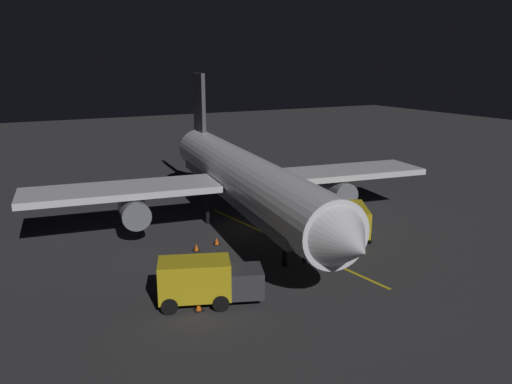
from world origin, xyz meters
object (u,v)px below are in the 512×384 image
at_px(airliner, 242,178).
at_px(traffic_cone_near_left, 217,241).
at_px(baggage_truck, 205,282).
at_px(traffic_cone_under_wing, 196,247).
at_px(catering_truck, 351,219).
at_px(ground_crew_worker, 305,249).
at_px(traffic_cone_near_right, 199,306).

relative_size(airliner, traffic_cone_near_left, 66.70).
xyz_separation_m(baggage_truck, traffic_cone_under_wing, (-2.52, -7.87, -1.04)).
bearing_deg(traffic_cone_near_left, airliner, -140.30).
relative_size(airliner, baggage_truck, 6.08).
height_order(catering_truck, traffic_cone_under_wing, catering_truck).
height_order(baggage_truck, ground_crew_worker, baggage_truck).
relative_size(baggage_truck, traffic_cone_near_left, 10.97).
bearing_deg(traffic_cone_under_wing, traffic_cone_near_right, 69.42).
relative_size(baggage_truck, traffic_cone_near_right, 10.97).
bearing_deg(catering_truck, ground_crew_worker, 26.59).
relative_size(airliner, catering_truck, 5.91).
relative_size(traffic_cone_near_left, traffic_cone_near_right, 1.00).
bearing_deg(baggage_truck, ground_crew_worker, -162.42).
xyz_separation_m(baggage_truck, ground_crew_worker, (-8.18, -2.59, -0.40)).
xyz_separation_m(catering_truck, traffic_cone_near_right, (15.08, 6.30, -0.99)).
bearing_deg(catering_truck, airliner, -40.09).
distance_m(baggage_truck, catering_truck, 15.51).
bearing_deg(baggage_truck, traffic_cone_near_right, 41.84).
distance_m(airliner, catering_truck, 9.09).
distance_m(baggage_truck, traffic_cone_near_right, 1.37).
relative_size(traffic_cone_near_right, traffic_cone_under_wing, 1.00).
bearing_deg(baggage_truck, airliner, -124.67).
bearing_deg(baggage_truck, catering_truck, -158.38).
bearing_deg(baggage_truck, traffic_cone_near_left, -117.22).
height_order(traffic_cone_near_left, traffic_cone_under_wing, same).
height_order(ground_crew_worker, traffic_cone_near_left, ground_crew_worker).
bearing_deg(traffic_cone_near_right, catering_truck, -157.31).
height_order(ground_crew_worker, traffic_cone_under_wing, ground_crew_worker).
distance_m(catering_truck, ground_crew_worker, 6.98).
distance_m(catering_truck, traffic_cone_near_right, 16.37).
distance_m(airliner, baggage_truck, 13.99).
bearing_deg(traffic_cone_near_right, traffic_cone_under_wing, -110.58).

